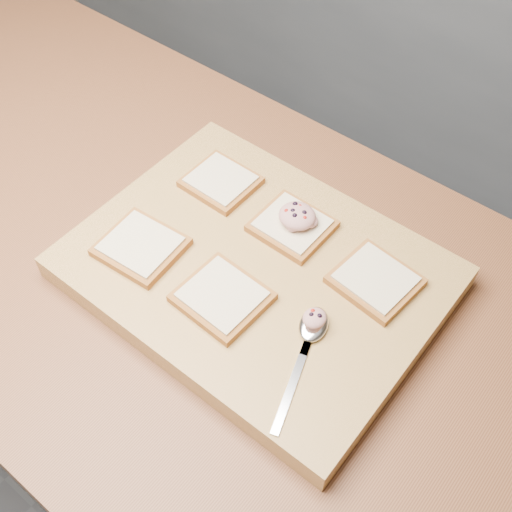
% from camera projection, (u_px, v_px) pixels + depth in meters
% --- Properties ---
extents(ground, '(4.00, 4.00, 0.00)m').
position_uv_depth(ground, '(226.00, 470.00, 1.72)').
color(ground, '#515459').
rests_on(ground, ground).
extents(island_counter, '(2.00, 0.80, 0.90)m').
position_uv_depth(island_counter, '(218.00, 394.00, 1.37)').
color(island_counter, slate).
rests_on(island_counter, ground).
extents(back_counter, '(3.60, 0.62, 0.94)m').
position_uv_depth(back_counter, '(510.00, 71.00, 2.04)').
color(back_counter, slate).
rests_on(back_counter, ground).
extents(cutting_board, '(0.54, 0.41, 0.04)m').
position_uv_depth(cutting_board, '(256.00, 272.00, 0.98)').
color(cutting_board, tan).
rests_on(cutting_board, island_counter).
extents(bread_far_left, '(0.11, 0.10, 0.02)m').
position_uv_depth(bread_far_left, '(221.00, 181.00, 1.07)').
color(bread_far_left, '#A2682A').
rests_on(bread_far_left, cutting_board).
extents(bread_far_center, '(0.11, 0.10, 0.02)m').
position_uv_depth(bread_far_center, '(292.00, 226.00, 1.00)').
color(bread_far_center, '#A2682A').
rests_on(bread_far_center, cutting_board).
extents(bread_far_right, '(0.12, 0.11, 0.02)m').
position_uv_depth(bread_far_right, '(375.00, 280.00, 0.94)').
color(bread_far_right, '#A2682A').
rests_on(bread_far_right, cutting_board).
extents(bread_near_left, '(0.13, 0.12, 0.02)m').
position_uv_depth(bread_near_left, '(141.00, 246.00, 0.98)').
color(bread_near_left, '#A2682A').
rests_on(bread_near_left, cutting_board).
extents(bread_near_center, '(0.12, 0.11, 0.02)m').
position_uv_depth(bread_near_center, '(222.00, 297.00, 0.92)').
color(bread_near_center, '#A2682A').
rests_on(bread_near_center, cutting_board).
extents(tuna_salad_dollop, '(0.06, 0.06, 0.03)m').
position_uv_depth(tuna_salad_dollop, '(297.00, 216.00, 0.99)').
color(tuna_salad_dollop, tan).
rests_on(tuna_salad_dollop, bread_far_center).
extents(spoon, '(0.09, 0.20, 0.01)m').
position_uv_depth(spoon, '(311.00, 333.00, 0.89)').
color(spoon, silver).
rests_on(spoon, cutting_board).
extents(spoon_salad, '(0.03, 0.04, 0.02)m').
position_uv_depth(spoon_salad, '(315.00, 318.00, 0.88)').
color(spoon_salad, tan).
rests_on(spoon_salad, spoon).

